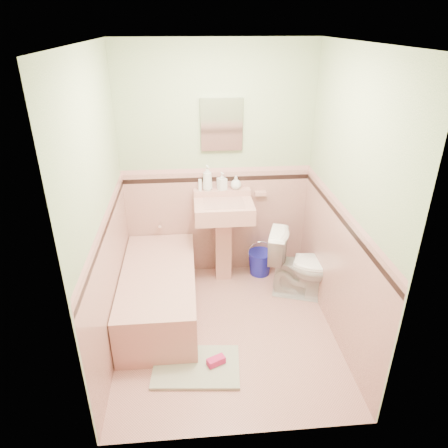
{
  "coord_description": "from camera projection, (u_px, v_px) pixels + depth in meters",
  "views": [
    {
      "loc": [
        -0.3,
        -3.04,
        2.64
      ],
      "look_at": [
        0.0,
        0.25,
        1.0
      ],
      "focal_mm": 33.14,
      "sensor_mm": 36.0,
      "label": 1
    }
  ],
  "objects": [
    {
      "name": "floor",
      "position": [
        226.0,
        330.0,
        3.91
      ],
      "size": [
        2.2,
        2.2,
        0.0
      ],
      "primitive_type": "plane",
      "color": "tan",
      "rests_on": "ground"
    },
    {
      "name": "ceiling",
      "position": [
        227.0,
        43.0,
        2.8
      ],
      "size": [
        2.2,
        2.2,
        0.0
      ],
      "primitive_type": "plane",
      "rotation": [
        3.14,
        0.0,
        0.0
      ],
      "color": "white",
      "rests_on": "ground"
    },
    {
      "name": "wall_back",
      "position": [
        217.0,
        167.0,
        4.34
      ],
      "size": [
        2.5,
        0.0,
        2.5
      ],
      "primitive_type": "plane",
      "rotation": [
        1.57,
        0.0,
        0.0
      ],
      "color": "beige",
      "rests_on": "ground"
    },
    {
      "name": "wall_front",
      "position": [
        245.0,
        289.0,
        2.38
      ],
      "size": [
        2.5,
        0.0,
        2.5
      ],
      "primitive_type": "plane",
      "rotation": [
        -1.57,
        0.0,
        0.0
      ],
      "color": "beige",
      "rests_on": "ground"
    },
    {
      "name": "wall_left",
      "position": [
        102.0,
        215.0,
        3.28
      ],
      "size": [
        0.0,
        2.5,
        2.5
      ],
      "primitive_type": "plane",
      "rotation": [
        1.57,
        0.0,
        1.57
      ],
      "color": "beige",
      "rests_on": "ground"
    },
    {
      "name": "wall_right",
      "position": [
        346.0,
        206.0,
        3.44
      ],
      "size": [
        0.0,
        2.5,
        2.5
      ],
      "primitive_type": "plane",
      "rotation": [
        1.57,
        0.0,
        -1.57
      ],
      "color": "beige",
      "rests_on": "ground"
    },
    {
      "name": "wainscot_back",
      "position": [
        217.0,
        223.0,
        4.62
      ],
      "size": [
        2.0,
        0.0,
        2.0
      ],
      "primitive_type": "plane",
      "rotation": [
        1.57,
        0.0,
        0.0
      ],
      "color": "tan",
      "rests_on": "ground"
    },
    {
      "name": "wainscot_front",
      "position": [
        243.0,
        371.0,
        2.68
      ],
      "size": [
        2.0,
        0.0,
        2.0
      ],
      "primitive_type": "plane",
      "rotation": [
        -1.57,
        0.0,
        0.0
      ],
      "color": "tan",
      "rests_on": "ground"
    },
    {
      "name": "wainscot_left",
      "position": [
        113.0,
        283.0,
        3.57
      ],
      "size": [
        0.0,
        2.2,
        2.2
      ],
      "primitive_type": "plane",
      "rotation": [
        1.57,
        0.0,
        1.57
      ],
      "color": "tan",
      "rests_on": "ground"
    },
    {
      "name": "wainscot_right",
      "position": [
        335.0,
        272.0,
        3.73
      ],
      "size": [
        0.0,
        2.2,
        2.2
      ],
      "primitive_type": "plane",
      "rotation": [
        1.57,
        0.0,
        -1.57
      ],
      "color": "tan",
      "rests_on": "ground"
    },
    {
      "name": "accent_back",
      "position": [
        217.0,
        179.0,
        4.38
      ],
      "size": [
        2.0,
        0.0,
        2.0
      ],
      "primitive_type": "plane",
      "rotation": [
        1.57,
        0.0,
        0.0
      ],
      "color": "black",
      "rests_on": "ground"
    },
    {
      "name": "accent_front",
      "position": [
        244.0,
        305.0,
        2.45
      ],
      "size": [
        2.0,
        0.0,
        2.0
      ],
      "primitive_type": "plane",
      "rotation": [
        -1.57,
        0.0,
        0.0
      ],
      "color": "black",
      "rests_on": "ground"
    },
    {
      "name": "accent_left",
      "position": [
        106.0,
        229.0,
        3.34
      ],
      "size": [
        0.0,
        2.2,
        2.2
      ],
      "primitive_type": "plane",
      "rotation": [
        1.57,
        0.0,
        1.57
      ],
      "color": "black",
      "rests_on": "ground"
    },
    {
      "name": "accent_right",
      "position": [
        342.0,
        220.0,
        3.49
      ],
      "size": [
        0.0,
        2.2,
        2.2
      ],
      "primitive_type": "plane",
      "rotation": [
        1.57,
        0.0,
        -1.57
      ],
      "color": "black",
      "rests_on": "ground"
    },
    {
      "name": "cap_back",
      "position": [
        217.0,
        170.0,
        4.34
      ],
      "size": [
        2.0,
        0.0,
        2.0
      ],
      "primitive_type": "plane",
      "rotation": [
        1.57,
        0.0,
        0.0
      ],
      "color": "tan",
      "rests_on": "ground"
    },
    {
      "name": "cap_front",
      "position": [
        244.0,
        291.0,
        2.41
      ],
      "size": [
        2.0,
        0.0,
        2.0
      ],
      "primitive_type": "plane",
      "rotation": [
        -1.57,
        0.0,
        0.0
      ],
      "color": "tan",
      "rests_on": "ground"
    },
    {
      "name": "cap_left",
      "position": [
        104.0,
        218.0,
        3.29
      ],
      "size": [
        0.0,
        2.2,
        2.2
      ],
      "primitive_type": "plane",
      "rotation": [
        1.57,
        0.0,
        1.57
      ],
      "color": "tan",
      "rests_on": "ground"
    },
    {
      "name": "cap_right",
      "position": [
        344.0,
        209.0,
        3.45
      ],
      "size": [
        0.0,
        2.2,
        2.2
      ],
      "primitive_type": "plane",
      "rotation": [
        1.57,
        0.0,
        -1.57
      ],
      "color": "tan",
      "rests_on": "ground"
    },
    {
      "name": "bathtub",
      "position": [
        159.0,
        293.0,
        4.06
      ],
      "size": [
        0.7,
        1.5,
        0.45
      ],
      "primitive_type": "cube",
      "color": "tan",
      "rests_on": "floor"
    },
    {
      "name": "tub_faucet",
      "position": [
        160.0,
        224.0,
        4.52
      ],
      "size": [
        0.04,
        0.12,
        0.04
      ],
      "primitive_type": "cylinder",
      "rotation": [
        1.57,
        0.0,
        0.0
      ],
      "color": "silver",
      "rests_on": "wall_back"
    },
    {
      "name": "sink",
      "position": [
        224.0,
        242.0,
        4.47
      ],
      "size": [
        0.61,
        0.5,
        0.95
      ],
      "primitive_type": null,
      "color": "tan",
      "rests_on": "floor"
    },
    {
      "name": "sink_faucet",
      "position": [
        222.0,
        197.0,
        4.39
      ],
      "size": [
        0.02,
        0.02,
        0.1
      ],
      "primitive_type": "cylinder",
      "color": "silver",
      "rests_on": "sink"
    },
    {
      "name": "medicine_cabinet",
      "position": [
        222.0,
        125.0,
        4.12
      ],
      "size": [
        0.42,
        0.04,
        0.52
      ],
      "primitive_type": "cube",
      "color": "white",
      "rests_on": "wall_back"
    },
    {
      "name": "soap_dish",
      "position": [
        260.0,
        193.0,
        4.47
      ],
      "size": [
        0.12,
        0.07,
        0.04
      ],
      "primitive_type": "cube",
      "color": "tan",
      "rests_on": "wall_back"
    },
    {
      "name": "soap_bottle_left",
      "position": [
        207.0,
        178.0,
        4.32
      ],
      "size": [
        0.12,
        0.12,
        0.27
      ],
      "primitive_type": "imported",
      "rotation": [
        0.0,
        0.0,
        0.22
      ],
      "color": "#B2B2B2",
      "rests_on": "sink"
    },
    {
      "name": "soap_bottle_mid",
      "position": [
        222.0,
        181.0,
        4.35
      ],
      "size": [
        0.11,
        0.11,
        0.19
      ],
      "primitive_type": "imported",
      "rotation": [
        0.0,
        0.0,
        0.43
      ],
      "color": "#B2B2B2",
      "rests_on": "sink"
    },
    {
      "name": "soap_bottle_right",
      "position": [
        236.0,
        183.0,
        4.37
      ],
      "size": [
        0.12,
        0.12,
        0.14
      ],
      "primitive_type": "imported",
      "rotation": [
        0.0,
        0.0,
        -0.04
      ],
      "color": "#B2B2B2",
      "rests_on": "sink"
    },
    {
      "name": "tube",
      "position": [
        200.0,
        185.0,
        4.35
      ],
      "size": [
        0.05,
        0.05,
        0.12
      ],
      "primitive_type": "cylinder",
      "rotation": [
        0.0,
        0.0,
        0.43
      ],
      "color": "white",
      "rests_on": "sink"
    },
    {
      "name": "toilet",
      "position": [
        303.0,
        265.0,
        4.27
      ],
      "size": [
        0.8,
        0.61,
        0.72
      ],
      "primitive_type": "imported",
      "rotation": [
        0.0,
        0.0,
        1.24
      ],
      "color": "white",
      "rests_on": "floor"
    },
    {
      "name": "bucket",
      "position": [
        260.0,
        263.0,
        4.73
      ],
      "size": [
        0.3,
        0.3,
        0.28
      ],
      "primitive_type": null,
      "rotation": [
        0.0,
        0.0,
        -0.09
      ],
      "color": "#191CAA",
      "rests_on": "floor"
    },
    {
      "name": "bath_mat",
      "position": [
        196.0,
        367.0,
        3.48
      ],
      "size": [
        0.76,
        0.54,
        0.03
      ],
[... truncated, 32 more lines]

